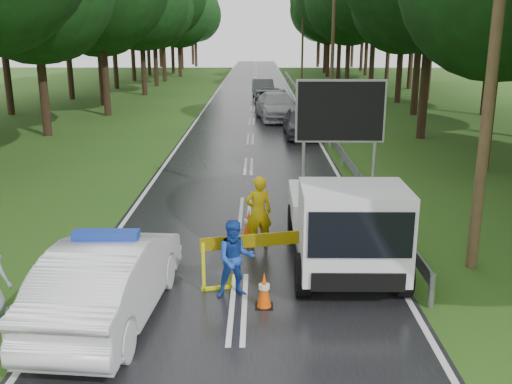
{
  "coord_description": "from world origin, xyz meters",
  "views": [
    {
      "loc": [
        0.38,
        -9.97,
        5.09
      ],
      "look_at": [
        0.33,
        3.61,
        1.3
      ],
      "focal_mm": 40.0,
      "sensor_mm": 36.0,
      "label": 1
    }
  ],
  "objects_px": {
    "queue_car_second": "(277,106)",
    "queue_car_third": "(271,97)",
    "queue_car_fourth": "(263,88)",
    "civilian": "(236,259)",
    "queue_car_first": "(302,122)",
    "barrier": "(268,246)",
    "officer": "(259,212)",
    "police_sedan": "(109,279)",
    "work_truck": "(344,221)"
  },
  "relations": [
    {
      "from": "queue_car_second",
      "to": "queue_car_third",
      "type": "relative_size",
      "value": 1.17
    },
    {
      "from": "queue_car_fourth",
      "to": "civilian",
      "type": "bearing_deg",
      "value": -96.06
    },
    {
      "from": "queue_car_first",
      "to": "queue_car_third",
      "type": "height_order",
      "value": "queue_car_first"
    },
    {
      "from": "queue_car_fourth",
      "to": "queue_car_first",
      "type": "bearing_deg",
      "value": -89.09
    },
    {
      "from": "barrier",
      "to": "queue_car_fourth",
      "type": "distance_m",
      "value": 36.16
    },
    {
      "from": "barrier",
      "to": "officer",
      "type": "bearing_deg",
      "value": 81.68
    },
    {
      "from": "police_sedan",
      "to": "queue_car_fourth",
      "type": "relative_size",
      "value": 1.07
    },
    {
      "from": "queue_car_second",
      "to": "queue_car_third",
      "type": "bearing_deg",
      "value": 84.89
    },
    {
      "from": "queue_car_fourth",
      "to": "officer",
      "type": "bearing_deg",
      "value": -95.4
    },
    {
      "from": "civilian",
      "to": "queue_car_second",
      "type": "xyz_separation_m",
      "value": [
        1.58,
        24.37,
        0.01
      ]
    },
    {
      "from": "police_sedan",
      "to": "queue_car_third",
      "type": "height_order",
      "value": "police_sedan"
    },
    {
      "from": "queue_car_second",
      "to": "queue_car_third",
      "type": "height_order",
      "value": "queue_car_second"
    },
    {
      "from": "queue_car_first",
      "to": "queue_car_fourth",
      "type": "height_order",
      "value": "queue_car_first"
    },
    {
      "from": "work_truck",
      "to": "queue_car_second",
      "type": "xyz_separation_m",
      "value": [
        -0.76,
        22.91,
        -0.29
      ]
    },
    {
      "from": "civilian",
      "to": "queue_car_first",
      "type": "xyz_separation_m",
      "value": [
        2.66,
        18.37,
        -0.05
      ]
    },
    {
      "from": "queue_car_second",
      "to": "police_sedan",
      "type": "bearing_deg",
      "value": -105.82
    },
    {
      "from": "work_truck",
      "to": "queue_car_third",
      "type": "height_order",
      "value": "work_truck"
    },
    {
      "from": "officer",
      "to": "work_truck",
      "type": "bearing_deg",
      "value": 134.28
    },
    {
      "from": "barrier",
      "to": "civilian",
      "type": "distance_m",
      "value": 0.82
    },
    {
      "from": "work_truck",
      "to": "police_sedan",
      "type": "bearing_deg",
      "value": -152.05
    },
    {
      "from": "queue_car_second",
      "to": "queue_car_fourth",
      "type": "bearing_deg",
      "value": 86.18
    },
    {
      "from": "police_sedan",
      "to": "queue_car_second",
      "type": "height_order",
      "value": "police_sedan"
    },
    {
      "from": "queue_car_first",
      "to": "queue_car_fourth",
      "type": "relative_size",
      "value": 0.98
    },
    {
      "from": "queue_car_first",
      "to": "barrier",
      "type": "bearing_deg",
      "value": -97.07
    },
    {
      "from": "barrier",
      "to": "queue_car_third",
      "type": "bearing_deg",
      "value": 75.37
    },
    {
      "from": "police_sedan",
      "to": "queue_car_first",
      "type": "xyz_separation_m",
      "value": [
        4.92,
        19.31,
        -0.03
      ]
    },
    {
      "from": "queue_car_second",
      "to": "queue_car_fourth",
      "type": "relative_size",
      "value": 1.23
    },
    {
      "from": "queue_car_first",
      "to": "queue_car_second",
      "type": "relative_size",
      "value": 0.79
    },
    {
      "from": "officer",
      "to": "queue_car_first",
      "type": "distance_m",
      "value": 15.85
    },
    {
      "from": "barrier",
      "to": "queue_car_third",
      "type": "relative_size",
      "value": 0.57
    },
    {
      "from": "police_sedan",
      "to": "civilian",
      "type": "bearing_deg",
      "value": -152.57
    },
    {
      "from": "officer",
      "to": "queue_car_third",
      "type": "bearing_deg",
      "value": -104.69
    },
    {
      "from": "barrier",
      "to": "queue_car_second",
      "type": "bearing_deg",
      "value": 74.47
    },
    {
      "from": "police_sedan",
      "to": "queue_car_first",
      "type": "relative_size",
      "value": 1.1
    },
    {
      "from": "police_sedan",
      "to": "barrier",
      "type": "bearing_deg",
      "value": -148.82
    },
    {
      "from": "work_truck",
      "to": "officer",
      "type": "xyz_separation_m",
      "value": [
        -1.89,
        1.22,
        -0.18
      ]
    },
    {
      "from": "police_sedan",
      "to": "officer",
      "type": "bearing_deg",
      "value": -122.09
    },
    {
      "from": "work_truck",
      "to": "queue_car_third",
      "type": "bearing_deg",
      "value": 92.36
    },
    {
      "from": "work_truck",
      "to": "queue_car_first",
      "type": "relative_size",
      "value": 1.16
    },
    {
      "from": "police_sedan",
      "to": "officer",
      "type": "height_order",
      "value": "officer"
    },
    {
      "from": "barrier",
      "to": "officer",
      "type": "relative_size",
      "value": 1.51
    },
    {
      "from": "officer",
      "to": "civilian",
      "type": "xyz_separation_m",
      "value": [
        -0.46,
        -2.68,
        -0.11
      ]
    },
    {
      "from": "work_truck",
      "to": "queue_car_third",
      "type": "distance_m",
      "value": 29.22
    },
    {
      "from": "civilian",
      "to": "queue_car_first",
      "type": "bearing_deg",
      "value": 71.15
    },
    {
      "from": "barrier",
      "to": "police_sedan",
      "type": "bearing_deg",
      "value": -166.92
    },
    {
      "from": "queue_car_second",
      "to": "officer",
      "type": "bearing_deg",
      "value": -100.15
    },
    {
      "from": "queue_car_first",
      "to": "queue_car_fourth",
      "type": "xyz_separation_m",
      "value": [
        -1.8,
        18.29,
        -0.01
      ]
    },
    {
      "from": "queue_car_second",
      "to": "queue_car_third",
      "type": "distance_m",
      "value": 6.29
    },
    {
      "from": "barrier",
      "to": "queue_car_third",
      "type": "xyz_separation_m",
      "value": [
        0.71,
        30.16,
        -0.21
      ]
    },
    {
      "from": "police_sedan",
      "to": "work_truck",
      "type": "height_order",
      "value": "work_truck"
    }
  ]
}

